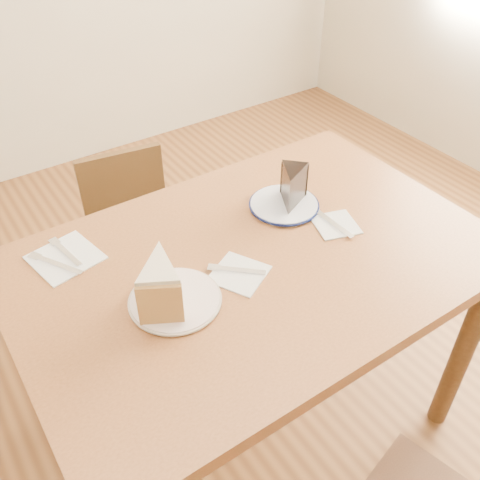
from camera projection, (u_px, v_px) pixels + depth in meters
name	position (u px, v px, depth m)	size (l,w,h in m)	color
ground	(251.00, 421.00, 1.82)	(4.00, 4.00, 0.00)	#4A2A13
table	(255.00, 284.00, 1.41)	(1.20, 0.80, 0.75)	#583018
chair_far	(138.00, 243.00, 1.94)	(0.40, 0.40, 0.71)	#352110
plate_cream	(175.00, 300.00, 1.22)	(0.20, 0.20, 0.01)	silver
plate_navy	(284.00, 205.00, 1.51)	(0.19, 0.19, 0.01)	white
carrot_cake	(161.00, 282.00, 1.18)	(0.09, 0.13, 0.10)	beige
chocolate_cake	(292.00, 190.00, 1.47)	(0.07, 0.10, 0.10)	black
napkin_cream	(239.00, 274.00, 1.29)	(0.12, 0.12, 0.00)	white
napkin_navy	(336.00, 225.00, 1.44)	(0.11, 0.11, 0.00)	white
napkin_spare	(65.00, 258.00, 1.34)	(0.15, 0.15, 0.00)	white
fork_cream	(237.00, 270.00, 1.30)	(0.01, 0.14, 0.00)	white
knife_navy	(331.00, 221.00, 1.45)	(0.02, 0.17, 0.00)	silver
fork_spare	(66.00, 252.00, 1.35)	(0.01, 0.14, 0.00)	silver
knife_spare	(56.00, 264.00, 1.31)	(0.01, 0.16, 0.00)	silver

